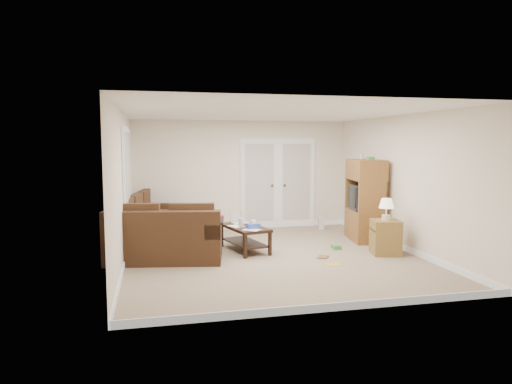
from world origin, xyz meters
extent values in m
plane|color=gray|center=(0.00, 0.00, 0.00)|extent=(5.50, 5.50, 0.00)
cube|color=white|center=(0.00, 0.00, 2.50)|extent=(5.00, 5.50, 0.02)
cube|color=white|center=(-2.50, 0.00, 1.25)|extent=(0.02, 5.50, 2.50)
cube|color=white|center=(2.50, 0.00, 1.25)|extent=(0.02, 5.50, 2.50)
cube|color=white|center=(0.00, 2.75, 1.25)|extent=(5.00, 0.02, 2.50)
cube|color=white|center=(0.00, -2.75, 1.25)|extent=(5.00, 0.02, 2.50)
cube|color=silver|center=(0.40, 2.72, 1.02)|extent=(0.90, 0.04, 2.13)
cube|color=silver|center=(1.30, 2.72, 1.02)|extent=(0.90, 0.04, 2.13)
cube|color=silver|center=(0.40, 2.69, 1.07)|extent=(0.68, 0.02, 1.80)
cube|color=silver|center=(1.30, 2.69, 1.07)|extent=(0.68, 0.02, 1.80)
cube|color=silver|center=(-2.47, 1.00, 1.55)|extent=(0.04, 1.92, 1.42)
cube|color=silver|center=(-2.44, 1.00, 1.55)|extent=(0.02, 1.74, 1.24)
cube|color=#3B2516|center=(-2.09, 1.39, 0.22)|extent=(1.34, 2.54, 0.44)
cube|color=#3B2516|center=(-2.43, 1.45, 0.67)|extent=(0.66, 2.43, 0.45)
cube|color=#3B2516|center=(-1.91, 2.46, 0.56)|extent=(0.98, 0.41, 0.23)
cube|color=#492F1D|center=(-2.01, 1.37, 0.50)|extent=(1.02, 2.39, 0.13)
cube|color=#3B2516|center=(-1.83, 0.12, 0.22)|extent=(2.03, 1.26, 0.44)
cube|color=#3B2516|center=(-1.89, -0.22, 0.67)|extent=(1.91, 0.57, 0.45)
cube|color=#3B2516|center=(-1.03, -0.02, 0.56)|extent=(0.41, 0.98, 0.23)
cube|color=#492F1D|center=(-1.82, 0.20, 0.50)|extent=(1.87, 0.93, 0.13)
cube|color=black|center=(-1.03, -0.02, 0.69)|extent=(0.48, 0.89, 0.03)
cube|color=red|center=(-0.99, 0.20, 0.71)|extent=(0.35, 0.18, 0.02)
cube|color=black|center=(-0.39, 0.50, 0.44)|extent=(0.83, 1.23, 0.05)
cube|color=black|center=(-0.39, 0.50, 0.15)|extent=(0.73, 1.13, 0.03)
cylinder|color=silver|center=(-0.47, 0.42, 0.54)|extent=(0.09, 0.09, 0.16)
cylinder|color=red|center=(-0.47, 0.42, 0.70)|extent=(0.01, 0.01, 0.14)
cube|color=#374BB2|center=(-0.29, 0.20, 0.51)|extent=(0.25, 0.18, 0.09)
cube|color=white|center=(-0.36, 0.40, 0.46)|extent=(0.51, 0.69, 0.00)
cube|color=brown|center=(2.20, 0.91, 0.31)|extent=(0.72, 1.10, 0.62)
cube|color=brown|center=(2.20, 0.91, 1.44)|extent=(0.72, 1.10, 0.41)
cube|color=black|center=(2.18, 0.91, 0.88)|extent=(0.58, 0.69, 0.52)
cube|color=black|center=(1.93, 0.95, 0.90)|extent=(0.09, 0.53, 0.41)
cube|color=#429143|center=(2.16, 0.65, 1.68)|extent=(0.15, 0.20, 0.06)
cylinder|color=silver|center=(2.25, 1.21, 1.71)|extent=(0.07, 0.07, 0.12)
cube|color=olive|center=(2.02, -0.31, 0.31)|extent=(0.57, 0.57, 0.62)
cylinder|color=silver|center=(2.02, -0.31, 0.66)|extent=(0.15, 0.15, 0.09)
cylinder|color=silver|center=(2.02, -0.31, 0.78)|extent=(0.03, 0.03, 0.13)
cone|color=white|center=(2.02, -0.31, 0.92)|extent=(0.27, 0.27, 0.17)
cube|color=silver|center=(1.75, 2.19, 0.16)|extent=(0.15, 0.13, 0.32)
cube|color=gold|center=(0.84, -0.78, 0.00)|extent=(0.25, 0.20, 0.01)
cube|color=#429143|center=(1.32, 0.26, 0.04)|extent=(0.15, 0.20, 0.08)
imported|color=brown|center=(0.77, -0.25, 0.01)|extent=(0.28, 0.29, 0.02)
camera|label=1|loc=(-1.98, -7.62, 1.96)|focal=32.00mm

